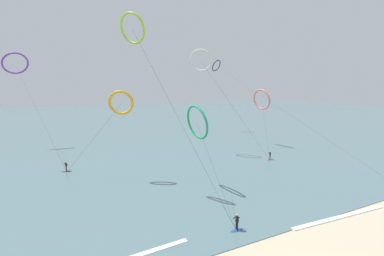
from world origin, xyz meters
name	(u,v)px	position (x,y,z in m)	size (l,w,h in m)	color
sea_water	(116,119)	(0.00, 105.94, 0.04)	(400.00, 200.00, 0.08)	slate
surfer_charcoal	(66,167)	(-16.95, 33.77, 0.82)	(1.40, 0.59, 1.70)	black
surfer_cobalt	(237,223)	(-1.13, 8.07, 0.82)	(1.40, 0.63, 1.70)	#2647B7
surfer_magenta	(270,156)	(18.38, 25.07, 0.82)	(1.40, 0.72, 1.70)	#CC288E
kite_lime	(133,29)	(-7.94, 20.23, 20.48)	(8.50, 14.11, 22.26)	#8CC62D
kite_ivory	(201,60)	(8.10, 34.53, 19.21)	(12.81, 11.72, 21.33)	silver
kite_amber	(121,103)	(-8.87, 25.74, 11.62)	(9.97, 9.22, 13.42)	orange
kite_coral	(262,99)	(24.75, 35.66, 11.15)	(7.51, 13.20, 13.64)	#EA7260
kite_navy	(217,66)	(25.46, 58.19, 20.84)	(4.29, 54.01, 22.69)	navy
kite_emerald	(197,123)	(-0.27, 18.70, 9.18)	(1.87, 13.06, 11.52)	#199351
kite_violet	(15,63)	(-26.93, 57.17, 19.32)	(12.70, 24.74, 21.87)	purple
wave_crest_near	(341,217)	(10.39, 5.58, 0.06)	(13.00, 0.50, 0.12)	white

